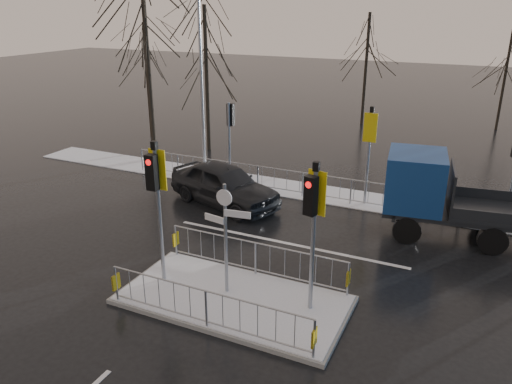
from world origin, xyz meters
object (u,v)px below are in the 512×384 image
at_px(traffic_island, 233,289).
at_px(car_far_lane, 224,184).
at_px(flatbed_truck, 441,194).
at_px(street_lamp_left, 202,73).

bearing_deg(traffic_island, car_far_lane, 120.30).
height_order(car_far_lane, flatbed_truck, flatbed_truck).
distance_m(traffic_island, car_far_lane, 6.91).
bearing_deg(flatbed_truck, street_lamp_left, 164.98).
distance_m(car_far_lane, flatbed_truck, 7.92).
distance_m(flatbed_truck, street_lamp_left, 11.58).
bearing_deg(street_lamp_left, traffic_island, -55.93).
relative_size(flatbed_truck, street_lamp_left, 0.77).
bearing_deg(street_lamp_left, car_far_lane, -50.27).
relative_size(traffic_island, flatbed_truck, 0.95).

